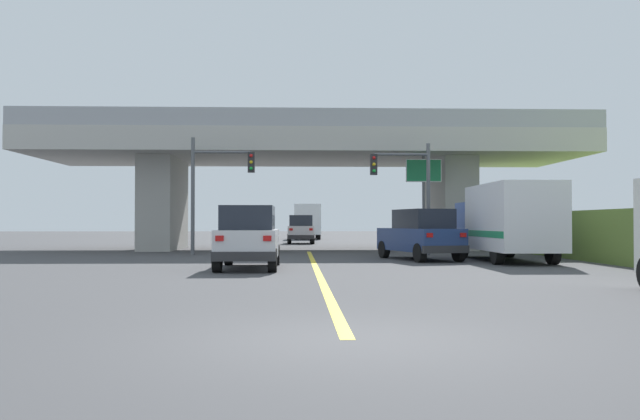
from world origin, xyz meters
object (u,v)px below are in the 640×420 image
Objects in this scene: box_truck at (507,221)px; highway_sign at (424,180)px; semi_truck_distant at (307,221)px; traffic_signal_nearside at (408,183)px; suv_crossing at (421,235)px; traffic_signal_farside at (214,180)px; suv_lead at (249,237)px; sedan_oncoming at (301,229)px.

highway_sign is (-1.63, 8.36, 2.09)m from box_truck.
highway_sign is at bearing -78.52° from semi_truck_distant.
traffic_signal_nearside is 3.28m from highway_sign.
suv_crossing is 1.01× the size of highway_sign.
traffic_signal_farside is at bearing 175.81° from traffic_signal_nearside.
suv_lead is at bearing -123.30° from highway_sign.
traffic_signal_nearside is (6.73, 9.23, 2.33)m from suv_lead.
suv_lead and suv_crossing have the same top height.
suv_lead is 0.89× the size of traffic_signal_nearside.
traffic_signal_nearside reaches higher than highway_sign.
traffic_signal_farside reaches higher than suv_crossing.
semi_truck_distant is at bearing 81.52° from suv_crossing.
box_truck is 8.77m from highway_sign.
traffic_signal_nearside reaches higher than semi_truck_distant.
traffic_signal_nearside is at bearing 53.92° from suv_lead.
semi_truck_distant is (2.53, 39.30, 0.62)m from suv_lead.
suv_lead is 0.84× the size of traffic_signal_farside.
box_truck is 1.40× the size of traffic_signal_nearside.
suv_lead is 8.16m from suv_crossing.
highway_sign is at bearing 56.70° from suv_lead.
traffic_signal_farside is 1.12× the size of highway_sign.
suv_lead is at bearing -158.18° from box_truck.
semi_truck_distant is at bearing 86.32° from suv_lead.
suv_lead is 11.66m from traffic_signal_nearside.
highway_sign is (6.16, -14.22, 2.64)m from sedan_oncoming.
box_truck is (3.15, -1.05, 0.55)m from suv_crossing.
suv_crossing is at bearing -77.85° from sedan_oncoming.
sedan_oncoming is (-7.79, 22.58, -0.55)m from box_truck.
semi_truck_distant is (-4.20, 30.07, -1.70)m from traffic_signal_nearside.
suv_lead is 1.07× the size of sedan_oncoming.
sedan_oncoming is 0.78× the size of traffic_signal_farside.
highway_sign is at bearing 66.49° from traffic_signal_nearside.
traffic_signal_farside is 10.61m from highway_sign.
semi_truck_distant reaches higher than suv_lead.
box_truck is at bearing -61.31° from traffic_signal_nearside.
semi_truck_distant is (-7.13, 35.44, 0.08)m from box_truck.
suv_lead and sedan_oncoming have the same top height.
traffic_signal_farside is at bearing -104.20° from sedan_oncoming.
box_truck is at bearing -78.62° from semi_truck_distant.
box_truck is (9.66, 3.87, 0.55)m from suv_lead.
traffic_signal_nearside is at bearing -74.25° from sedan_oncoming.
sedan_oncoming is 0.61× the size of semi_truck_distant.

